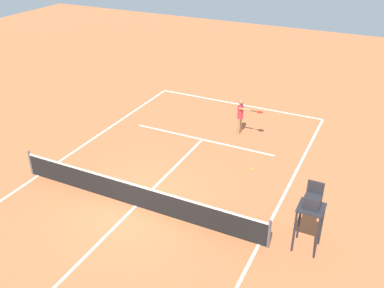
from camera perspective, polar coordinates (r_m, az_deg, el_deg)
ground_plane at (r=16.02m, az=-7.51°, el=-8.20°), size 60.00×60.00×0.00m
court_lines at (r=16.02m, az=-7.51°, el=-8.19°), size 9.57×21.34×0.01m
tennis_net at (r=15.73m, az=-7.63°, el=-6.75°), size 10.17×0.10×1.07m
player_serving at (r=20.56m, az=6.60°, el=4.04°), size 1.30×0.55×1.78m
tennis_ball at (r=18.16m, az=8.08°, el=-3.26°), size 0.07×0.07×0.07m
umpire_chair at (r=13.66m, az=15.70°, el=-8.06°), size 0.80×0.80×2.41m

